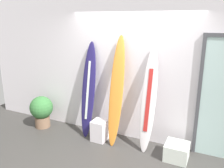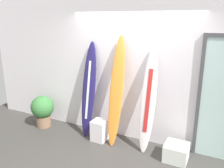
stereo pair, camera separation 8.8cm
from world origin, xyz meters
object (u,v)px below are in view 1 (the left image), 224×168
(display_block_center, at_px, (177,151))
(potted_plant, at_px, (42,110))
(surfboard_ivory, at_px, (148,101))
(display_block_left, at_px, (100,130))
(surfboard_navy, at_px, (88,91))
(surfboard_sunset, at_px, (116,92))

(display_block_center, xyz_separation_m, potted_plant, (-2.98, 0.01, 0.26))
(surfboard_ivory, height_order, display_block_left, surfboard_ivory)
(display_block_left, bearing_deg, surfboard_navy, 155.30)
(surfboard_ivory, relative_size, display_block_center, 4.79)
(display_block_left, height_order, potted_plant, potted_plant)
(surfboard_navy, height_order, surfboard_sunset, surfboard_sunset)
(display_block_left, xyz_separation_m, display_block_center, (1.53, -0.02, -0.06))
(surfboard_ivory, height_order, display_block_center, surfboard_ivory)
(display_block_center, bearing_deg, display_block_left, 179.34)
(potted_plant, bearing_deg, surfboard_navy, 7.78)
(surfboard_sunset, distance_m, display_block_left, 0.90)
(surfboard_sunset, xyz_separation_m, potted_plant, (-1.78, -0.11, -0.64))
(surfboard_sunset, bearing_deg, display_block_left, -162.70)
(surfboard_navy, xyz_separation_m, potted_plant, (-1.14, -0.16, -0.55))
(display_block_left, distance_m, potted_plant, 1.47)
(surfboard_ivory, bearing_deg, display_block_center, -14.30)
(display_block_left, height_order, display_block_center, display_block_left)
(surfboard_navy, xyz_separation_m, surfboard_ivory, (1.26, -0.02, -0.02))
(surfboard_sunset, bearing_deg, display_block_center, -5.59)
(display_block_center, relative_size, potted_plant, 0.55)
(surfboard_sunset, relative_size, display_block_left, 4.98)
(display_block_left, xyz_separation_m, potted_plant, (-1.46, -0.01, 0.20))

